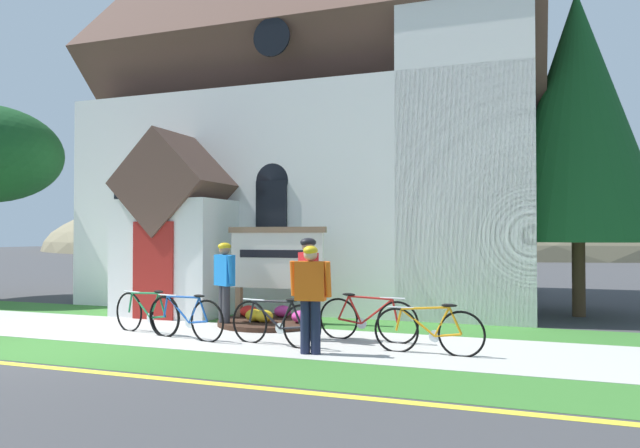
# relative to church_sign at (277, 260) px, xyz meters

# --- Properties ---
(ground) EXTENTS (140.00, 140.00, 0.00)m
(ground) POSITION_rel_church_sign_xyz_m (-2.34, 0.28, -1.29)
(ground) COLOR #3D3D3F
(sidewalk_slab) EXTENTS (32.00, 2.67, 0.01)m
(sidewalk_slab) POSITION_rel_church_sign_xyz_m (-0.61, -1.81, -1.28)
(sidewalk_slab) COLOR #B7B5AD
(sidewalk_slab) RESTS_ON ground
(grass_verge) EXTENTS (32.00, 1.51, 0.01)m
(grass_verge) POSITION_rel_church_sign_xyz_m (-0.61, -3.90, -1.28)
(grass_verge) COLOR #38722D
(grass_verge) RESTS_ON ground
(church_lawn) EXTENTS (24.00, 1.58, 0.01)m
(church_lawn) POSITION_rel_church_sign_xyz_m (-0.61, 0.32, -1.28)
(church_lawn) COLOR #38722D
(church_lawn) RESTS_ON ground
(curb_paint_stripe) EXTENTS (28.00, 0.16, 0.01)m
(curb_paint_stripe) POSITION_rel_church_sign_xyz_m (-0.61, -4.81, -1.29)
(curb_paint_stripe) COLOR yellow
(curb_paint_stripe) RESTS_ON ground
(church_building) EXTENTS (11.83, 10.41, 13.04)m
(church_building) POSITION_rel_church_sign_xyz_m (-0.23, 5.07, 3.47)
(church_building) COLOR white
(church_building) RESTS_ON ground
(church_sign) EXTENTS (2.13, 0.24, 1.98)m
(church_sign) POSITION_rel_church_sign_xyz_m (0.00, 0.00, 0.00)
(church_sign) COLOR #7F6047
(church_sign) RESTS_ON ground
(flower_bed) EXTENTS (2.10, 2.10, 0.34)m
(flower_bed) POSITION_rel_church_sign_xyz_m (-0.00, -0.31, -1.19)
(flower_bed) COLOR #382319
(flower_bed) RESTS_ON ground
(bicycle_silver) EXTENTS (1.69, 0.10, 0.80)m
(bicycle_silver) POSITION_rel_church_sign_xyz_m (3.49, -2.18, -0.92)
(bicycle_silver) COLOR black
(bicycle_silver) RESTS_ON ground
(bicycle_blue) EXTENTS (1.73, 0.39, 0.81)m
(bicycle_blue) POSITION_rel_church_sign_xyz_m (-0.69, -2.31, -0.91)
(bicycle_blue) COLOR black
(bicycle_blue) RESTS_ON ground
(bicycle_white) EXTENTS (1.74, 0.40, 0.81)m
(bicycle_white) POSITION_rel_church_sign_xyz_m (1.02, -2.34, -0.91)
(bicycle_white) COLOR black
(bicycle_white) RESTS_ON ground
(bicycle_yellow) EXTENTS (1.80, 0.22, 0.82)m
(bicycle_yellow) POSITION_rel_church_sign_xyz_m (2.31, -1.41, -0.91)
(bicycle_yellow) COLOR black
(bicycle_yellow) RESTS_ON ground
(bicycle_green) EXTENTS (1.72, 0.50, 0.83)m
(bicycle_green) POSITION_rel_church_sign_xyz_m (-1.67, -2.06, -0.90)
(bicycle_green) COLOR black
(bicycle_green) RESTS_ON ground
(cyclist_in_orange_jersey) EXTENTS (0.54, 0.49, 1.66)m
(cyclist_in_orange_jersey) POSITION_rel_church_sign_xyz_m (-0.69, -0.95, -0.32)
(cyclist_in_orange_jersey) COLOR #2D2D33
(cyclist_in_orange_jersey) RESTS_ON ground
(cyclist_in_white_jersey) EXTENTS (0.65, 0.29, 1.65)m
(cyclist_in_white_jersey) POSITION_rel_church_sign_xyz_m (1.80, -2.77, -0.33)
(cyclist_in_white_jersey) COLOR #191E38
(cyclist_in_white_jersey) RESTS_ON ground
(cyclist_in_green_jersey) EXTENTS (0.47, 0.65, 1.76)m
(cyclist_in_green_jersey) POSITION_rel_church_sign_xyz_m (1.34, -1.66, -0.24)
(cyclist_in_green_jersey) COLOR black
(cyclist_in_green_jersey) RESTS_ON ground
(roadside_conifer) EXTENTS (3.74, 3.74, 7.31)m
(roadside_conifer) POSITION_rel_church_sign_xyz_m (5.94, 3.17, 3.19)
(roadside_conifer) COLOR #4C3823
(roadside_conifer) RESTS_ON ground
(distant_hill) EXTENTS (86.77, 46.56, 16.90)m
(distant_hill) POSITION_rel_church_sign_xyz_m (-10.08, 52.55, -1.29)
(distant_hill) COLOR #847A5B
(distant_hill) RESTS_ON ground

